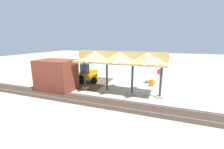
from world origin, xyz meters
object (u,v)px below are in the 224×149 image
Objects in this scene: stop_sign at (160,74)px; brick_utility_building at (56,75)px; backhoe at (85,74)px; concrete_pipe at (150,81)px; traffic_barrel at (152,83)px.

brick_utility_building reaches higher than stop_sign.
backhoe is 4.42m from brick_utility_building.
concrete_pipe is 1.46m from traffic_barrel.
stop_sign reaches higher than concrete_pipe.
backhoe is 9.51m from concrete_pipe.
concrete_pipe is (1.28, -1.42, -1.39)m from stop_sign.
brick_utility_building is (12.04, 5.57, 0.11)m from stop_sign.
stop_sign is at bearing 131.91° from concrete_pipe.
brick_utility_building reaches higher than backhoe.
stop_sign is 13.26m from brick_utility_building.
backhoe is 3.86× the size of concrete_pipe.
traffic_barrel is (-9.30, -1.58, -0.81)m from backhoe.
stop_sign is 2.72× the size of traffic_barrel.
brick_utility_building is at bearing 66.01° from backhoe.
traffic_barrel is (-0.32, 1.42, 0.07)m from concrete_pipe.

